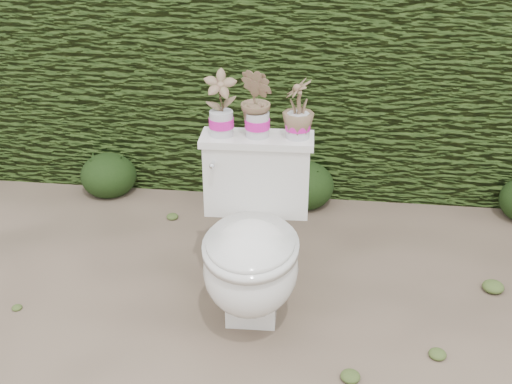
# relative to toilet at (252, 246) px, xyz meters

# --- Properties ---
(ground) EXTENTS (60.00, 60.00, 0.00)m
(ground) POSITION_rel_toilet_xyz_m (0.22, 0.06, -0.36)
(ground) COLOR #87725D
(ground) RESTS_ON ground
(hedge) EXTENTS (8.00, 1.00, 1.60)m
(hedge) POSITION_rel_toilet_xyz_m (0.22, 1.66, 0.44)
(hedge) COLOR #37501A
(hedge) RESTS_ON ground
(toilet) EXTENTS (0.51, 0.69, 0.78)m
(toilet) POSITION_rel_toilet_xyz_m (0.00, 0.00, 0.00)
(toilet) COLOR silver
(toilet) RESTS_ON ground
(potted_plant_left) EXTENTS (0.16, 0.12, 0.28)m
(potted_plant_left) POSITION_rel_toilet_xyz_m (-0.17, 0.23, 0.56)
(potted_plant_left) COLOR #387D27
(potted_plant_left) RESTS_ON toilet
(potted_plant_center) EXTENTS (0.20, 0.21, 0.30)m
(potted_plant_center) POSITION_rel_toilet_xyz_m (-0.01, 0.24, 0.57)
(potted_plant_center) COLOR #387D27
(potted_plant_center) RESTS_ON toilet
(potted_plant_right) EXTENTS (0.16, 0.16, 0.25)m
(potted_plant_right) POSITION_rel_toilet_xyz_m (0.17, 0.25, 0.54)
(potted_plant_right) COLOR #387D27
(potted_plant_right) RESTS_ON toilet
(liriope_clump_1) EXTENTS (0.35, 0.35, 0.28)m
(liriope_clump_1) POSITION_rel_toilet_xyz_m (-1.05, 1.11, -0.22)
(liriope_clump_1) COLOR #203512
(liriope_clump_1) RESTS_ON ground
(liriope_clump_2) EXTENTS (0.36, 0.36, 0.29)m
(liriope_clump_2) POSITION_rel_toilet_xyz_m (0.17, 1.10, -0.21)
(liriope_clump_2) COLOR #203512
(liriope_clump_2) RESTS_ON ground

